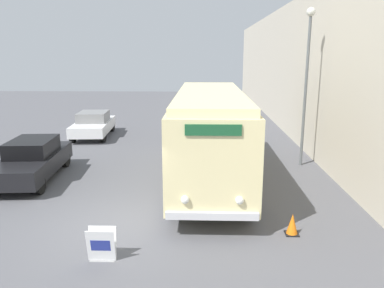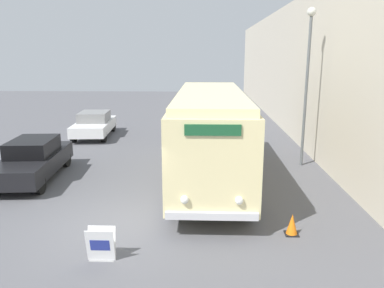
{
  "view_description": "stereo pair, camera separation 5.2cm",
  "coord_description": "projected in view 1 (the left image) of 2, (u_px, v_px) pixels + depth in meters",
  "views": [
    {
      "loc": [
        2.29,
        -9.66,
        4.73
      ],
      "look_at": [
        1.93,
        1.81,
        1.99
      ],
      "focal_mm": 35.0,
      "sensor_mm": 36.0,
      "label": 1
    },
    {
      "loc": [
        2.34,
        -9.66,
        4.73
      ],
      "look_at": [
        1.93,
        1.81,
        1.99
      ],
      "focal_mm": 35.0,
      "sensor_mm": 36.0,
      "label": 2
    }
  ],
  "objects": [
    {
      "name": "parked_car_mid",
      "position": [
        93.0,
        124.0,
        22.09
      ],
      "size": [
        2.24,
        4.57,
        1.46
      ],
      "rotation": [
        0.0,
        0.0,
        0.07
      ],
      "color": "black",
      "rests_on": "ground_plane"
    },
    {
      "name": "sign_board",
      "position": [
        102.0,
        245.0,
        8.76
      ],
      "size": [
        0.66,
        0.31,
        0.81
      ],
      "color": "gray",
      "rests_on": "ground_plane"
    },
    {
      "name": "ground_plane",
      "position": [
        122.0,
        227.0,
        10.56
      ],
      "size": [
        80.0,
        80.0,
        0.0
      ],
      "primitive_type": "plane",
      "color": "#56565B"
    },
    {
      "name": "traffic_cone",
      "position": [
        292.0,
        224.0,
        10.07
      ],
      "size": [
        0.36,
        0.36,
        0.59
      ],
      "color": "black",
      "rests_on": "ground_plane"
    },
    {
      "name": "streetlamp",
      "position": [
        307.0,
        66.0,
        15.54
      ],
      "size": [
        0.36,
        0.36,
        6.6
      ],
      "color": "#595E60",
      "rests_on": "ground_plane"
    },
    {
      "name": "parked_car_near",
      "position": [
        33.0,
        160.0,
        14.47
      ],
      "size": [
        2.18,
        4.83,
        1.57
      ],
      "rotation": [
        0.0,
        0.0,
        0.08
      ],
      "color": "black",
      "rests_on": "ground_plane"
    },
    {
      "name": "vintage_bus",
      "position": [
        210.0,
        131.0,
        14.13
      ],
      "size": [
        2.56,
        9.75,
        3.42
      ],
      "color": "black",
      "rests_on": "ground_plane"
    },
    {
      "name": "building_wall_right",
      "position": [
        306.0,
        72.0,
        19.15
      ],
      "size": [
        0.3,
        60.0,
        7.78
      ],
      "color": "beige",
      "rests_on": "ground_plane"
    }
  ]
}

